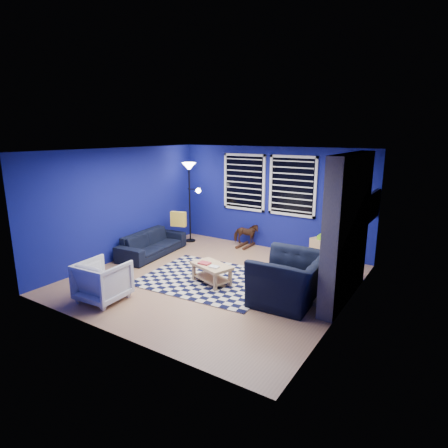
% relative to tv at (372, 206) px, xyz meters
% --- Properties ---
extents(floor, '(5.00, 5.00, 0.00)m').
position_rel_tv_xyz_m(floor, '(-2.45, -2.00, -1.40)').
color(floor, tan).
rests_on(floor, ground).
extents(ceiling, '(5.00, 5.00, 0.00)m').
position_rel_tv_xyz_m(ceiling, '(-2.45, -2.00, 1.10)').
color(ceiling, white).
rests_on(ceiling, wall_back).
extents(wall_back, '(5.00, 0.00, 5.00)m').
position_rel_tv_xyz_m(wall_back, '(-2.45, 0.50, -0.15)').
color(wall_back, navy).
rests_on(wall_back, floor).
extents(wall_left, '(0.00, 5.00, 5.00)m').
position_rel_tv_xyz_m(wall_left, '(-4.95, -2.00, -0.15)').
color(wall_left, navy).
rests_on(wall_left, floor).
extents(wall_right, '(0.00, 5.00, 5.00)m').
position_rel_tv_xyz_m(wall_right, '(0.05, -2.00, -0.15)').
color(wall_right, navy).
rests_on(wall_right, floor).
extents(fireplace, '(0.65, 2.00, 2.50)m').
position_rel_tv_xyz_m(fireplace, '(-0.09, -1.50, -0.20)').
color(fireplace, gray).
rests_on(fireplace, floor).
extents(window_left, '(1.17, 0.06, 1.42)m').
position_rel_tv_xyz_m(window_left, '(-3.20, 0.46, 0.20)').
color(window_left, black).
rests_on(window_left, wall_back).
extents(window_right, '(1.17, 0.06, 1.42)m').
position_rel_tv_xyz_m(window_right, '(-1.90, 0.46, 0.20)').
color(window_right, black).
rests_on(window_right, wall_back).
extents(tv, '(0.07, 1.00, 0.58)m').
position_rel_tv_xyz_m(tv, '(0.00, 0.00, 0.00)').
color(tv, black).
rests_on(tv, wall_right).
extents(rug, '(2.63, 2.17, 0.02)m').
position_rel_tv_xyz_m(rug, '(-2.53, -2.06, -1.39)').
color(rug, black).
rests_on(rug, floor).
extents(sofa, '(1.92, 0.91, 0.54)m').
position_rel_tv_xyz_m(sofa, '(-4.55, -1.51, -1.13)').
color(sofa, black).
rests_on(sofa, floor).
extents(armchair_big, '(1.33, 1.18, 0.83)m').
position_rel_tv_xyz_m(armchair_big, '(-0.81, -2.14, -0.99)').
color(armchair_big, black).
rests_on(armchair_big, floor).
extents(armchair_bent, '(0.80, 0.82, 0.70)m').
position_rel_tv_xyz_m(armchair_bent, '(-3.52, -3.81, -1.05)').
color(armchair_bent, gray).
rests_on(armchair_bent, floor).
extents(rocking_horse, '(0.51, 0.69, 0.53)m').
position_rel_tv_xyz_m(rocking_horse, '(-2.99, 0.24, -1.06)').
color(rocking_horse, '#442815').
rests_on(rocking_horse, floor).
extents(coffee_table, '(0.90, 0.69, 0.40)m').
position_rel_tv_xyz_m(coffee_table, '(-2.37, -2.20, -1.12)').
color(coffee_table, tan).
rests_on(coffee_table, rug).
extents(cabinet, '(0.71, 0.60, 0.59)m').
position_rel_tv_xyz_m(cabinet, '(-0.96, 0.25, -1.14)').
color(cabinet, tan).
rests_on(cabinet, floor).
extents(floor_lamp, '(0.57, 0.35, 2.08)m').
position_rel_tv_xyz_m(floor_lamp, '(-4.46, -0.14, 0.30)').
color(floor_lamp, black).
rests_on(floor_lamp, floor).
extents(throw_pillow, '(0.41, 0.22, 0.37)m').
position_rel_tv_xyz_m(throw_pillow, '(-4.40, -0.71, -0.67)').
color(throw_pillow, yellow).
rests_on(throw_pillow, sofa).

